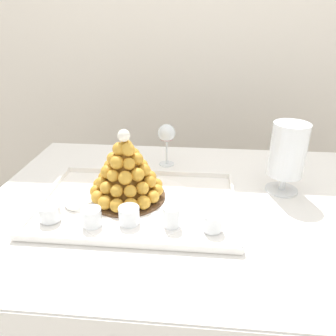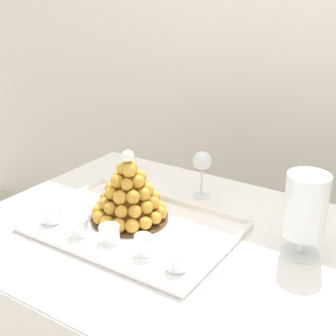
% 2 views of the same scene
% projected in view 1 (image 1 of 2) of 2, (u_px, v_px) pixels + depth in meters
% --- Properties ---
extents(backdrop_wall, '(4.80, 0.10, 2.50)m').
position_uv_depth(backdrop_wall, '(215.00, 34.00, 1.79)').
color(backdrop_wall, silver).
rests_on(backdrop_wall, ground_plane).
extents(buffet_table, '(1.53, 0.94, 0.80)m').
position_uv_depth(buffet_table, '(216.00, 231.00, 1.09)').
color(buffet_table, brown).
rests_on(buffet_table, ground_plane).
extents(serving_tray, '(0.62, 0.43, 0.02)m').
position_uv_depth(serving_tray, '(138.00, 204.00, 1.02)').
color(serving_tray, white).
rests_on(serving_tray, buffet_table).
extents(croquembouche, '(0.25, 0.25, 0.23)m').
position_uv_depth(croquembouche, '(126.00, 174.00, 1.01)').
color(croquembouche, '#4C331E').
rests_on(croquembouche, serving_tray).
extents(dessert_cup_left, '(0.06, 0.06, 0.05)m').
position_uv_depth(dessert_cup_left, '(50.00, 213.00, 0.93)').
color(dessert_cup_left, silver).
rests_on(dessert_cup_left, serving_tray).
extents(dessert_cup_mid_left, '(0.06, 0.06, 0.05)m').
position_uv_depth(dessert_cup_mid_left, '(92.00, 218.00, 0.90)').
color(dessert_cup_mid_left, silver).
rests_on(dessert_cup_mid_left, serving_tray).
extents(dessert_cup_centre, '(0.06, 0.06, 0.05)m').
position_uv_depth(dessert_cup_centre, '(129.00, 216.00, 0.91)').
color(dessert_cup_centre, silver).
rests_on(dessert_cup_centre, serving_tray).
extents(dessert_cup_mid_right, '(0.05, 0.05, 0.06)m').
position_uv_depth(dessert_cup_mid_right, '(172.00, 217.00, 0.90)').
color(dessert_cup_mid_right, silver).
rests_on(dessert_cup_mid_right, serving_tray).
extents(dessert_cup_right, '(0.05, 0.05, 0.05)m').
position_uv_depth(dessert_cup_right, '(213.00, 223.00, 0.88)').
color(dessert_cup_right, silver).
rests_on(dessert_cup_right, serving_tray).
extents(creme_brulee_ramekin, '(0.10, 0.10, 0.02)m').
position_uv_depth(creme_brulee_ramekin, '(81.00, 199.00, 1.01)').
color(creme_brulee_ramekin, white).
rests_on(creme_brulee_ramekin, serving_tray).
extents(macaron_goblet, '(0.12, 0.12, 0.24)m').
position_uv_depth(macaron_goblet, '(288.00, 151.00, 1.05)').
color(macaron_goblet, white).
rests_on(macaron_goblet, buffet_table).
extents(wine_glass, '(0.07, 0.07, 0.17)m').
position_uv_depth(wine_glass, '(167.00, 135.00, 1.25)').
color(wine_glass, silver).
rests_on(wine_glass, buffet_table).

